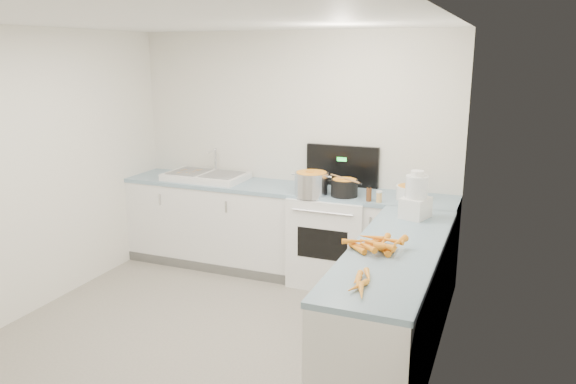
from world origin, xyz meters
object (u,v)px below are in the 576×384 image
at_px(extract_bottle, 369,195).
at_px(black_pot, 344,189).
at_px(spice_jar, 379,197).
at_px(food_processor, 416,198).
at_px(sink, 206,176).
at_px(steel_pot, 311,184).
at_px(stove, 333,236).
at_px(mixing_bowl, 411,193).

bearing_deg(extract_bottle, black_pot, 159.72).
distance_m(spice_jar, food_processor, 0.56).
height_order(sink, steel_pot, sink).
distance_m(black_pot, food_processor, 0.90).
relative_size(stove, extract_bottle, 10.83).
xyz_separation_m(stove, spice_jar, (0.51, -0.22, 0.51)).
distance_m(steel_pot, black_pot, 0.32).
relative_size(black_pot, spice_jar, 2.84).
xyz_separation_m(stove, black_pot, (0.15, -0.13, 0.54)).
bearing_deg(black_pot, mixing_bowl, 10.55).
bearing_deg(mixing_bowl, sink, 179.30).
distance_m(sink, mixing_bowl, 2.21).
distance_m(stove, mixing_bowl, 0.93).
height_order(steel_pot, extract_bottle, steel_pot).
bearing_deg(stove, mixing_bowl, -0.85).
bearing_deg(stove, sink, 179.38).
xyz_separation_m(sink, steel_pot, (1.28, -0.20, 0.06)).
bearing_deg(stove, food_processor, -33.75).
height_order(steel_pot, spice_jar, steel_pot).
height_order(stove, spice_jar, stove).
distance_m(black_pot, mixing_bowl, 0.63).
height_order(black_pot, spice_jar, black_pot).
relative_size(stove, black_pot, 5.30).
relative_size(sink, steel_pot, 2.64).
height_order(steel_pot, food_processor, food_processor).
bearing_deg(spice_jar, stove, 156.21).
bearing_deg(stove, black_pot, -40.69).
bearing_deg(spice_jar, mixing_bowl, 39.94).
bearing_deg(extract_bottle, mixing_bowl, 31.28).
xyz_separation_m(steel_pot, black_pot, (0.32, 0.05, -0.03)).
bearing_deg(black_pot, extract_bottle, -20.28).
distance_m(steel_pot, extract_bottle, 0.58).
bearing_deg(extract_bottle, spice_jar, 0.02).
relative_size(steel_pot, black_pot, 1.27).
relative_size(steel_pot, spice_jar, 3.60).
height_order(sink, black_pot, sink).
bearing_deg(food_processor, black_pot, 147.76).
relative_size(steel_pot, food_processor, 0.81).
distance_m(extract_bottle, spice_jar, 0.10).
distance_m(black_pot, extract_bottle, 0.28).
bearing_deg(steel_pot, extract_bottle, -4.37).
relative_size(sink, black_pot, 3.35).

